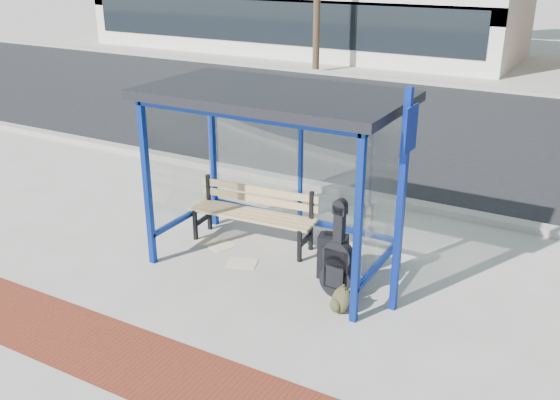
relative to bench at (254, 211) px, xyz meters
The scene contains 16 objects.
ground 0.92m from the bench, 37.54° to the right, with size 120.00×120.00×0.00m, color #B2ADA0.
brick_paver_strip 3.16m from the bench, 78.83° to the right, with size 60.00×1.00×0.01m, color maroon.
curb_near 2.55m from the bench, 76.04° to the left, with size 60.00×0.25×0.12m, color gray.
street_asphalt 7.58m from the bench, 85.41° to the left, with size 60.00×10.00×0.00m, color black.
curb_far 12.66m from the bench, 87.26° to the left, with size 60.00×0.25×0.12m, color gray.
far_sidewalk 14.56m from the bench, 87.62° to the left, with size 60.00×4.00×0.01m, color #B2ADA0.
bus_shelter 1.72m from the bench, 33.07° to the right, with size 3.30×1.80×2.42m.
storefront_white 19.48m from the bench, 115.60° to the left, with size 18.00×6.04×4.00m.
bench is the anchor object (origin of this frame).
guitar_bag 1.89m from the bench, 25.18° to the right, with size 0.45×0.15×1.23m.
suitcase 1.51m from the bench, 14.88° to the right, with size 0.42×0.32×0.65m.
backpack 2.23m from the bench, 30.55° to the right, with size 0.33×0.32×0.33m.
sign_post 2.73m from the bench, 16.96° to the right, with size 0.11×0.34×2.70m.
newspaper_a 0.87m from the bench, 151.61° to the right, with size 0.34×0.27×0.01m, color white.
newspaper_b 0.70m from the bench, 135.26° to the right, with size 0.36×0.29×0.01m, color white.
newspaper_c 0.85m from the bench, 73.02° to the right, with size 0.41×0.32×0.01m, color white.
Camera 1 is at (3.81, -6.60, 4.03)m, focal length 40.00 mm.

